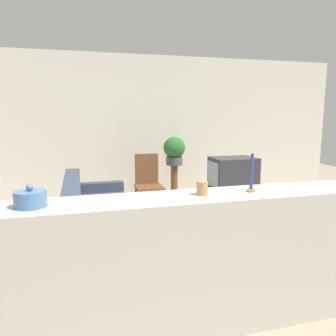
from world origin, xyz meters
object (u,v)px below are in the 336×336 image
Objects in this scene: couch at (96,219)px; wooden_chair at (148,181)px; potted_plant at (174,150)px; television at (233,173)px; decorative_bowl at (30,199)px.

wooden_chair is (0.92, 1.13, 0.22)m from couch.
potted_plant is (1.48, 1.48, 0.69)m from couch.
television is 1.31× the size of potted_plant.
couch is 2.78× the size of television.
couch is at bearing 75.94° from decorative_bowl.
wooden_chair reaches higher than couch.
decorative_bowl reaches higher than wooden_chair.
television is at bearing -36.36° from wooden_chair.
decorative_bowl is at bearing -114.56° from wooden_chair.
couch is 1.93× the size of wooden_chair.
television reaches higher than wooden_chair.
couch is 2.12m from television.
wooden_chair is at bearing -147.97° from potted_plant.
potted_plant reaches higher than wooden_chair.
potted_plant is at bearing 32.03° from wooden_chair.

